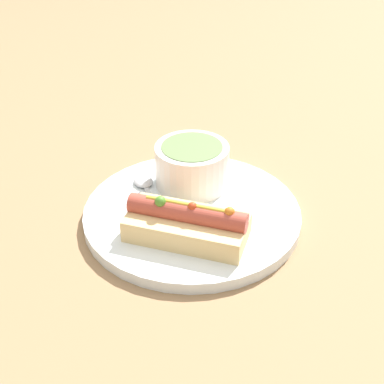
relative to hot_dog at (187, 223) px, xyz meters
The scene contains 5 objects.
ground_plane 0.07m from the hot_dog, 107.74° to the left, with size 4.00×4.00×0.00m, color #93704C.
dinner_plate 0.06m from the hot_dog, 107.74° to the left, with size 0.29×0.29×0.02m.
hot_dog is the anchor object (origin of this frame).
soup_bowl 0.12m from the hot_dog, 110.71° to the left, with size 0.10×0.10×0.06m.
spoon 0.11m from the hot_dog, 143.42° to the left, with size 0.12×0.13×0.01m.
Camera 1 is at (0.23, -0.53, 0.43)m, focal length 50.00 mm.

